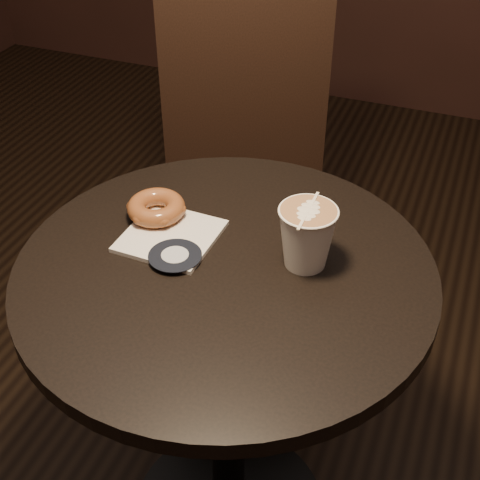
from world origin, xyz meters
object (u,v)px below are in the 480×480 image
Objects in this scene: doughnut at (156,208)px; latte_cup at (307,237)px; chair at (244,165)px; pastry_bag at (171,236)px; cafe_table at (226,349)px.

latte_cup reaches higher than doughnut.
chair is 6.79× the size of pastry_bag.
doughnut reaches higher than cafe_table.
cafe_table is 0.60m from chair.
chair is (-0.18, 0.57, 0.03)m from cafe_table.
latte_cup is (0.12, 0.05, 0.25)m from cafe_table.
pastry_bag is (-0.12, 0.03, 0.20)m from cafe_table.
pastry_bag is 0.24m from latte_cup.
chair is at bearing 120.59° from latte_cup.
pastry_bag is (0.07, -0.53, 0.17)m from chair.
latte_cup is (0.30, -0.51, 0.22)m from chair.
pastry_bag is 1.48× the size of doughnut.
doughnut reaches higher than pastry_bag.
doughnut is (0.02, -0.49, 0.19)m from chair.
cafe_table is 4.87× the size of pastry_bag.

